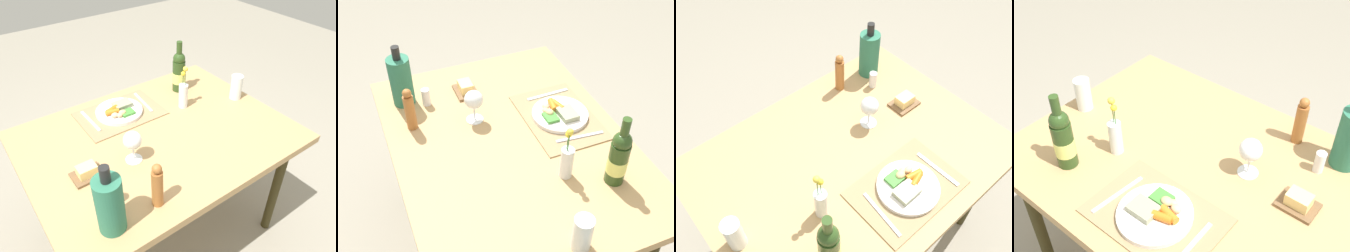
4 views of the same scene
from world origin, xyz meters
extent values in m
plane|color=gray|center=(0.00, 0.00, 0.00)|extent=(8.00, 8.00, 0.00)
cube|color=tan|center=(0.00, 0.00, 0.72)|extent=(1.28, 0.96, 0.04)
cylinder|color=#332D15|center=(0.54, -0.38, 0.35)|extent=(0.05, 0.05, 0.70)
cylinder|color=#332D15|center=(-0.54, 0.38, 0.35)|extent=(0.05, 0.05, 0.70)
cylinder|color=#332D15|center=(0.54, 0.38, 0.35)|extent=(0.05, 0.05, 0.70)
cube|color=#957B55|center=(0.06, -0.26, 0.74)|extent=(0.43, 0.30, 0.01)
cylinder|color=white|center=(0.07, -0.27, 0.76)|extent=(0.25, 0.25, 0.02)
cube|color=gray|center=(0.04, -0.29, 0.78)|extent=(0.10, 0.07, 0.02)
cylinder|color=orange|center=(0.10, -0.27, 0.78)|extent=(0.07, 0.04, 0.03)
cylinder|color=orange|center=(0.11, -0.25, 0.78)|extent=(0.07, 0.04, 0.03)
ellipsoid|color=tan|center=(0.07, -0.22, 0.78)|extent=(0.04, 0.03, 0.03)
ellipsoid|color=#DCAC7A|center=(0.09, -0.21, 0.78)|extent=(0.03, 0.03, 0.02)
ellipsoid|color=#D5AD81|center=(0.12, -0.22, 0.78)|extent=(0.04, 0.03, 0.03)
cube|color=#428A35|center=(0.05, -0.21, 0.77)|extent=(0.07, 0.06, 0.01)
cube|color=silver|center=(-0.09, -0.28, 0.75)|extent=(0.03, 0.21, 0.00)
cube|color=silver|center=(0.23, -0.29, 0.75)|extent=(0.02, 0.21, 0.00)
cylinder|color=#2B6D52|center=(0.43, 0.35, 0.86)|extent=(0.10, 0.10, 0.23)
cylinder|color=black|center=(0.43, 0.35, 1.00)|extent=(0.04, 0.04, 0.06)
cylinder|color=#29441B|center=(-0.34, -0.28, 0.83)|extent=(0.07, 0.07, 0.18)
sphere|color=#29441B|center=(-0.34, -0.28, 0.94)|extent=(0.07, 0.07, 0.07)
cylinder|color=#29441B|center=(-0.34, -0.28, 0.99)|extent=(0.03, 0.03, 0.10)
cylinder|color=#DEE472|center=(-0.34, -0.28, 0.82)|extent=(0.08, 0.08, 0.06)
cylinder|color=#A5622E|center=(0.24, 0.36, 0.82)|extent=(0.04, 0.04, 0.17)
sphere|color=#A5622E|center=(0.24, 0.36, 0.92)|extent=(0.04, 0.04, 0.04)
cylinder|color=silver|center=(-0.25, -0.12, 0.81)|extent=(0.05, 0.05, 0.13)
cylinder|color=#3F7233|center=(-0.26, -0.12, 0.86)|extent=(0.00, 0.00, 0.23)
sphere|color=yellow|center=(-0.26, -0.12, 0.97)|extent=(0.03, 0.03, 0.03)
cylinder|color=#3F7233|center=(-0.25, -0.12, 0.84)|extent=(0.00, 0.00, 0.21)
sphere|color=yellow|center=(-0.25, -0.12, 0.95)|extent=(0.02, 0.02, 0.02)
cylinder|color=white|center=(0.19, 0.09, 0.74)|extent=(0.08, 0.08, 0.00)
cylinder|color=white|center=(0.19, 0.09, 0.78)|extent=(0.01, 0.01, 0.07)
sphere|color=white|center=(0.19, 0.09, 0.85)|extent=(0.08, 0.08, 0.08)
cylinder|color=silver|center=(-0.55, -0.02, 0.81)|extent=(0.07, 0.07, 0.14)
cylinder|color=#AAD1CF|center=(-0.55, -0.02, 0.78)|extent=(0.06, 0.06, 0.08)
cube|color=brown|center=(0.40, 0.06, 0.75)|extent=(0.13, 0.10, 0.01)
cube|color=#F9D481|center=(0.40, 0.06, 0.77)|extent=(0.08, 0.06, 0.04)
cylinder|color=white|center=(0.38, 0.26, 0.78)|extent=(0.04, 0.04, 0.08)
camera|label=1|loc=(0.69, 1.04, 1.72)|focal=34.47mm
camera|label=2|loc=(-1.22, 0.51, 1.98)|focal=46.38mm
camera|label=3|loc=(-0.61, -0.66, 1.98)|focal=38.33mm
camera|label=4|loc=(0.68, -0.89, 1.85)|focal=45.88mm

